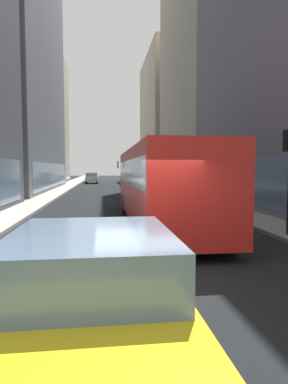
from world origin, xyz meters
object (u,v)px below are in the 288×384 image
(dalmatian_dog, at_px, (124,240))
(car_yellow_taxi, at_px, (93,296))
(car_silver_sedan, at_px, (143,184))
(car_white_van, at_px, (92,178))
(transit_bus, at_px, (159,181))
(car_grey_wagon, at_px, (133,180))

(dalmatian_dog, bearing_deg, car_yellow_taxi, -98.49)
(car_silver_sedan, height_order, car_white_van, same)
(transit_bus, relative_size, car_grey_wagon, 2.61)
(car_yellow_taxi, xyz_separation_m, car_white_van, (-1.60, 46.78, -0.00))
(car_silver_sedan, xyz_separation_m, car_white_van, (-5.60, 19.20, 0.00))
(transit_bus, distance_m, car_grey_wagon, 29.50)
(transit_bus, relative_size, car_yellow_taxi, 2.46)
(car_silver_sedan, xyz_separation_m, car_grey_wagon, (-0.00, 11.17, 0.00))
(car_silver_sedan, distance_m, car_grey_wagon, 11.17)
(car_yellow_taxi, height_order, dalmatian_dog, car_yellow_taxi)
(car_silver_sedan, distance_m, dalmatian_dog, 23.46)
(transit_bus, distance_m, dalmatian_dog, 5.40)
(transit_bus, height_order, car_white_van, transit_bus)
(car_silver_sedan, xyz_separation_m, dalmatian_dog, (-3.35, -23.22, -0.31))
(car_yellow_taxi, relative_size, car_white_van, 1.07)
(car_grey_wagon, xyz_separation_m, dalmatian_dog, (-3.35, -34.39, -0.31))
(transit_bus, bearing_deg, car_white_van, 96.09)
(transit_bus, relative_size, dalmatian_dog, 11.98)
(transit_bus, distance_m, car_yellow_taxi, 9.66)
(transit_bus, height_order, car_silver_sedan, transit_bus)
(transit_bus, xyz_separation_m, car_silver_sedan, (1.60, 18.27, -0.96))
(car_silver_sedan, bearing_deg, car_grey_wagon, 90.00)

